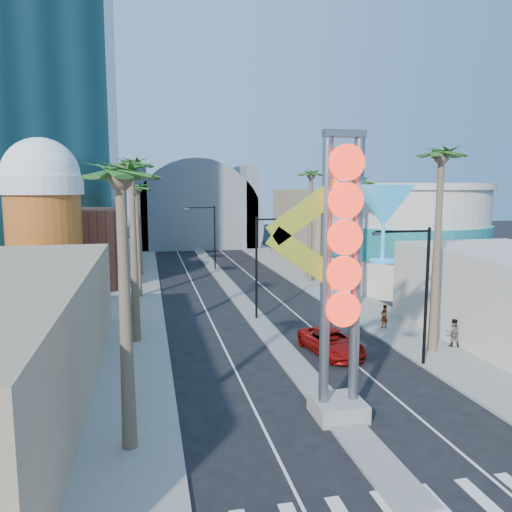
# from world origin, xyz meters

# --- Properties ---
(ground) EXTENTS (240.00, 240.00, 0.00)m
(ground) POSITION_xyz_m (0.00, 0.00, 0.00)
(ground) COLOR black
(ground) RESTS_ON ground
(sidewalk_west) EXTENTS (5.00, 100.00, 0.15)m
(sidewalk_west) POSITION_xyz_m (-9.50, 35.00, 0.07)
(sidewalk_west) COLOR gray
(sidewalk_west) RESTS_ON ground
(sidewalk_east) EXTENTS (5.00, 100.00, 0.15)m
(sidewalk_east) POSITION_xyz_m (9.50, 35.00, 0.07)
(sidewalk_east) COLOR gray
(sidewalk_east) RESTS_ON ground
(median) EXTENTS (1.60, 84.00, 0.15)m
(median) POSITION_xyz_m (0.00, 38.00, 0.07)
(median) COLOR gray
(median) RESTS_ON ground
(hotel_tower) EXTENTS (20.00, 20.00, 50.00)m
(hotel_tower) POSITION_xyz_m (-22.00, 52.00, 25.00)
(hotel_tower) COLOR black
(hotel_tower) RESTS_ON ground
(brick_filler_west) EXTENTS (10.00, 10.00, 8.00)m
(brick_filler_west) POSITION_xyz_m (-16.00, 38.00, 4.00)
(brick_filler_west) COLOR brown
(brick_filler_west) RESTS_ON ground
(filler_east) EXTENTS (10.00, 20.00, 10.00)m
(filler_east) POSITION_xyz_m (16.00, 48.00, 5.00)
(filler_east) COLOR tan
(filler_east) RESTS_ON ground
(beer_mug) EXTENTS (7.00, 7.00, 14.50)m
(beer_mug) POSITION_xyz_m (-17.00, 30.00, 7.84)
(beer_mug) COLOR #AE5017
(beer_mug) RESTS_ON ground
(turquoise_building) EXTENTS (16.60, 16.60, 10.60)m
(turquoise_building) POSITION_xyz_m (18.00, 30.00, 5.25)
(turquoise_building) COLOR beige
(turquoise_building) RESTS_ON ground
(canopy) EXTENTS (22.00, 16.00, 22.00)m
(canopy) POSITION_xyz_m (0.00, 72.00, 4.31)
(canopy) COLOR slate
(canopy) RESTS_ON ground
(neon_sign) EXTENTS (6.53, 2.60, 12.55)m
(neon_sign) POSITION_xyz_m (0.82, 2.96, 7.31)
(neon_sign) COLOR gray
(neon_sign) RESTS_ON ground
(streetlight_0) EXTENTS (3.79, 0.25, 8.00)m
(streetlight_0) POSITION_xyz_m (0.55, 20.00, 4.88)
(streetlight_0) COLOR black
(streetlight_0) RESTS_ON ground
(streetlight_1) EXTENTS (3.79, 0.25, 8.00)m
(streetlight_1) POSITION_xyz_m (-0.55, 44.00, 4.88)
(streetlight_1) COLOR black
(streetlight_1) RESTS_ON ground
(streetlight_2) EXTENTS (3.45, 0.25, 8.00)m
(streetlight_2) POSITION_xyz_m (6.72, 8.00, 4.83)
(streetlight_2) COLOR black
(streetlight_2) RESTS_ON ground
(palm_0) EXTENTS (2.40, 2.40, 11.70)m
(palm_0) POSITION_xyz_m (-9.00, 2.00, 9.93)
(palm_0) COLOR brown
(palm_0) RESTS_ON ground
(palm_1) EXTENTS (2.40, 2.40, 12.70)m
(palm_1) POSITION_xyz_m (-9.00, 16.00, 10.82)
(palm_1) COLOR brown
(palm_1) RESTS_ON ground
(palm_2) EXTENTS (2.40, 2.40, 11.20)m
(palm_2) POSITION_xyz_m (-9.00, 30.00, 9.48)
(palm_2) COLOR brown
(palm_2) RESTS_ON ground
(palm_3) EXTENTS (2.40, 2.40, 11.20)m
(palm_3) POSITION_xyz_m (-9.00, 42.00, 9.48)
(palm_3) COLOR brown
(palm_3) RESTS_ON ground
(palm_5) EXTENTS (2.40, 2.40, 13.20)m
(palm_5) POSITION_xyz_m (9.00, 10.00, 11.27)
(palm_5) COLOR brown
(palm_5) RESTS_ON ground
(palm_6) EXTENTS (2.40, 2.40, 11.70)m
(palm_6) POSITION_xyz_m (9.00, 22.00, 9.93)
(palm_6) COLOR brown
(palm_6) RESTS_ON ground
(palm_7) EXTENTS (2.40, 2.40, 12.70)m
(palm_7) POSITION_xyz_m (9.00, 34.00, 10.82)
(palm_7) COLOR brown
(palm_7) RESTS_ON ground
(red_pickup) EXTENTS (3.14, 5.68, 1.51)m
(red_pickup) POSITION_xyz_m (2.78, 11.10, 0.75)
(red_pickup) COLOR #970E0B
(red_pickup) RESTS_ON ground
(pedestrian_a) EXTENTS (0.72, 0.59, 1.70)m
(pedestrian_a) POSITION_xyz_m (8.41, 15.34, 1.00)
(pedestrian_a) COLOR gray
(pedestrian_a) RESTS_ON sidewalk_east
(pedestrian_b) EXTENTS (1.08, 1.00, 1.79)m
(pedestrian_b) POSITION_xyz_m (10.74, 10.47, 1.04)
(pedestrian_b) COLOR gray
(pedestrian_b) RESTS_ON sidewalk_east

